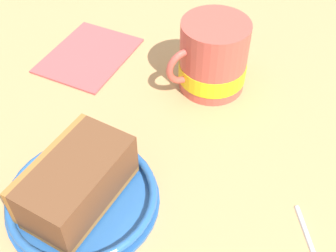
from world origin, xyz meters
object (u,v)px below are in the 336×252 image
at_px(folded_napkin, 89,54).
at_px(small_plate, 83,198).
at_px(cake_slice, 77,181).
at_px(tea_mug, 213,58).

bearing_deg(folded_napkin, small_plate, -38.31).
xyz_separation_m(small_plate, cake_slice, (-0.00, -0.00, 0.03)).
height_order(cake_slice, folded_napkin, cake_slice).
bearing_deg(folded_napkin, cake_slice, -38.84).
height_order(cake_slice, tea_mug, tea_mug).
xyz_separation_m(small_plate, tea_mug, (-0.03, 0.22, 0.03)).
relative_size(small_plate, folded_napkin, 1.17).
distance_m(cake_slice, tea_mug, 0.23).
distance_m(small_plate, tea_mug, 0.23).
xyz_separation_m(small_plate, folded_napkin, (-0.19, 0.15, -0.01)).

